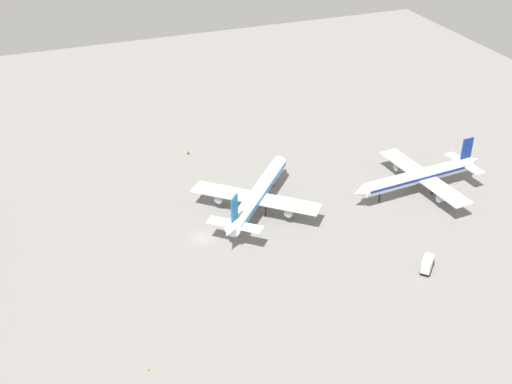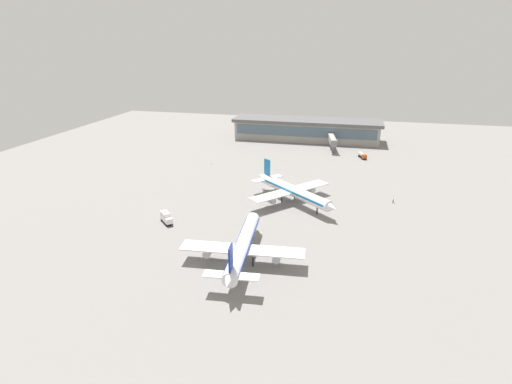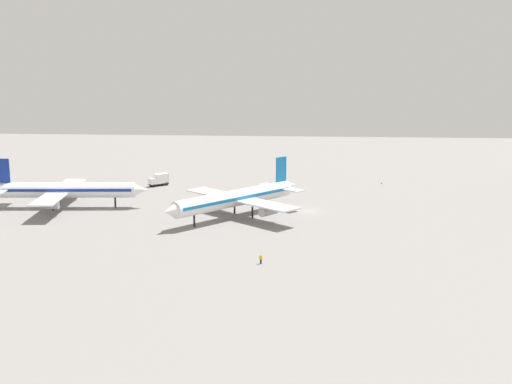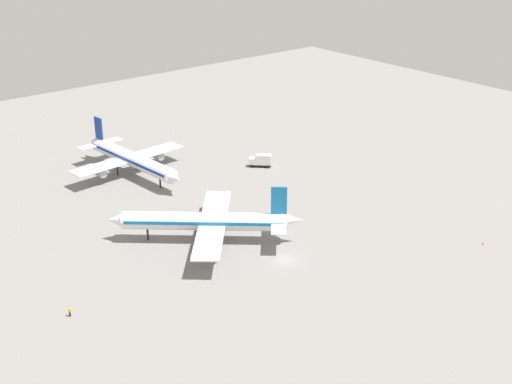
{
  "view_description": "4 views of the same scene",
  "coord_description": "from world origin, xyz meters",
  "views": [
    {
      "loc": [
        117.97,
        -32.09,
        85.64
      ],
      "look_at": [
        -9.08,
        16.69,
        3.57
      ],
      "focal_mm": 46.27,
      "sensor_mm": 36.0,
      "label": 1
    },
    {
      "loc": [
        -23.9,
        141.88,
        51.83
      ],
      "look_at": [
        5.06,
        19.7,
        4.16
      ],
      "focal_mm": 28.11,
      "sensor_mm": 36.0,
      "label": 2
    },
    {
      "loc": [
        -151.81,
        0.93,
        35.55
      ],
      "look_at": [
        -0.64,
        12.22,
        4.51
      ],
      "focal_mm": 47.5,
      "sensor_mm": 36.0,
      "label": 3
    },
    {
      "loc": [
        -77.26,
        -85.52,
        64.05
      ],
      "look_at": [
        6.65,
        17.04,
        6.72
      ],
      "focal_mm": 48.16,
      "sensor_mm": 36.0,
      "label": 4
    }
  ],
  "objects": [
    {
      "name": "ground",
      "position": [
        0.0,
        0.0,
        0.0
      ],
      "size": [
        288.0,
        288.0,
        0.0
      ],
      "primitive_type": "plane",
      "color": "gray"
    },
    {
      "name": "terminal_building",
      "position": [
        -0.63,
        -77.94,
        5.77
      ],
      "size": [
        80.54,
        20.14,
        11.32
      ],
      "color": "#9E9993",
      "rests_on": "ground"
    },
    {
      "name": "fuel_truck",
      "position": [
        -30.64,
        -46.18,
        1.39
      ],
      "size": [
        4.03,
        6.56,
        2.5
      ],
      "rotation": [
        0.0,
        0.0,
        1.94
      ],
      "color": "black",
      "rests_on": "ground"
    },
    {
      "name": "airplane_taxiing",
      "position": [
        -0.5,
        57.17,
        4.26
      ],
      "size": [
        30.96,
        38.5,
        11.71
      ],
      "rotation": [
        0.0,
        0.0,
        4.79
      ],
      "color": "white",
      "rests_on": "ground"
    },
    {
      "name": "airplane_at_gate",
      "position": [
        -6.85,
        16.15,
        4.36
      ],
      "size": [
        32.19,
        29.53,
        11.98
      ],
      "rotation": [
        0.0,
        0.0,
        2.42
      ],
      "color": "white",
      "rests_on": "ground"
    },
    {
      "name": "ground_crew_worker",
      "position": [
        -40.24,
        8.42,
        0.85
      ],
      "size": [
        0.46,
        0.56,
        1.67
      ],
      "rotation": [
        0.0,
        0.0,
        3.4
      ],
      "color": "#1E2338",
      "rests_on": "ground"
    },
    {
      "name": "catering_truck",
      "position": [
        27.91,
        40.96,
        1.7
      ],
      "size": [
        5.31,
        5.3,
        3.3
      ],
      "rotation": [
        0.0,
        0.0,
        2.36
      ],
      "color": "black",
      "rests_on": "ground"
    },
    {
      "name": "jet_bridge",
      "position": [
        -15.85,
        -57.76,
        5.13
      ],
      "size": [
        5.62,
        18.31,
        6.74
      ],
      "rotation": [
        0.0,
        0.0,
        1.73
      ],
      "color": "#9E9993",
      "rests_on": "ground"
    },
    {
      "name": "safety_cone_near_gate",
      "position": [
        34.88,
        -20.14,
        0.3
      ],
      "size": [
        0.44,
        0.44,
        0.6
      ],
      "primitive_type": "cone",
      "color": "#EA590C",
      "rests_on": "ground"
    }
  ]
}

